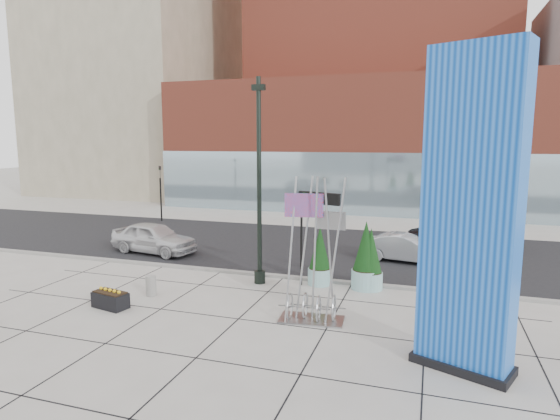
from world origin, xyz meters
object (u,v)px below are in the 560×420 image
(blue_pylon, at_px, (471,219))
(lamp_post, at_px, (259,202))
(overhead_street_sign, at_px, (318,205))
(car_white_west, at_px, (154,238))
(car_silver_mid, at_px, (405,248))
(concrete_bollard, at_px, (151,286))
(public_art_sculpture, at_px, (312,284))

(blue_pylon, xyz_separation_m, lamp_post, (-7.69, 5.34, -0.54))
(overhead_street_sign, xyz_separation_m, car_white_west, (-9.61, 2.93, -2.56))
(blue_pylon, relative_size, car_white_west, 1.74)
(car_silver_mid, bearing_deg, overhead_street_sign, 156.68)
(overhead_street_sign, distance_m, car_white_west, 10.37)
(blue_pylon, bearing_deg, overhead_street_sign, 155.83)
(overhead_street_sign, height_order, car_white_west, overhead_street_sign)
(lamp_post, height_order, concrete_bollard, lamp_post)
(blue_pylon, xyz_separation_m, overhead_street_sign, (-5.29, 5.63, -0.63))
(concrete_bollard, distance_m, car_white_west, 7.14)
(public_art_sculpture, bearing_deg, concrete_bollard, 170.85)
(car_silver_mid, bearing_deg, lamp_post, 142.76)
(blue_pylon, relative_size, public_art_sculpture, 1.71)
(blue_pylon, distance_m, car_silver_mid, 11.53)
(public_art_sculpture, bearing_deg, car_silver_mid, 69.66)
(lamp_post, bearing_deg, concrete_bollard, -140.56)
(blue_pylon, distance_m, public_art_sculpture, 5.69)
(lamp_post, distance_m, car_silver_mid, 8.34)
(concrete_bollard, relative_size, car_silver_mid, 0.19)
(car_white_west, bearing_deg, car_silver_mid, -71.05)
(car_white_west, bearing_deg, overhead_street_sign, -98.08)
(blue_pylon, distance_m, car_white_west, 17.48)
(lamp_post, xyz_separation_m, concrete_bollard, (-3.43, -2.82, -3.07))
(blue_pylon, bearing_deg, car_white_west, 172.72)
(public_art_sculpture, xyz_separation_m, car_silver_mid, (2.49, 8.85, -0.60))
(public_art_sculpture, relative_size, car_white_west, 1.01)
(blue_pylon, xyz_separation_m, concrete_bollard, (-11.12, 2.51, -3.61))
(lamp_post, relative_size, car_white_west, 1.77)
(lamp_post, height_order, car_silver_mid, lamp_post)
(blue_pylon, height_order, lamp_post, lamp_post)
(blue_pylon, bearing_deg, concrete_bollard, -170.16)
(concrete_bollard, bearing_deg, lamp_post, 39.44)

